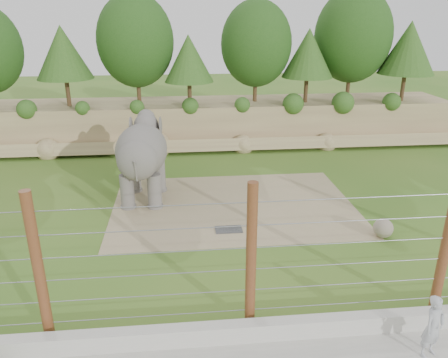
{
  "coord_description": "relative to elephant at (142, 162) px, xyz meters",
  "views": [
    {
      "loc": [
        -1.59,
        -13.6,
        7.6
      ],
      "look_at": [
        0.0,
        2.0,
        1.6
      ],
      "focal_mm": 35.0,
      "sensor_mm": 36.0,
      "label": 1
    }
  ],
  "objects": [
    {
      "name": "retaining_wall",
      "position": [
        3.25,
        -9.09,
        -1.47
      ],
      "size": [
        26.0,
        0.35,
        0.5
      ],
      "primitive_type": "cube",
      "color": "#B9B8AD",
      "rests_on": "ground"
    },
    {
      "name": "dirt_patch",
      "position": [
        3.75,
        -1.09,
        -1.71
      ],
      "size": [
        10.0,
        7.0,
        0.02
      ],
      "primitive_type": "cube",
      "color": "tan",
      "rests_on": "ground"
    },
    {
      "name": "stone_ball",
      "position": [
        8.75,
        -4.39,
        -1.35
      ],
      "size": [
        0.71,
        0.71,
        0.71
      ],
      "primitive_type": "sphere",
      "color": "gray",
      "rests_on": "dirt_patch"
    },
    {
      "name": "zookeeper",
      "position": [
        7.3,
        -10.05,
        -0.9
      ],
      "size": [
        0.69,
        0.6,
        1.61
      ],
      "primitive_type": "imported",
      "rotation": [
        0.0,
        0.0,
        0.43
      ],
      "color": "silver",
      "rests_on": "walkway"
    },
    {
      "name": "ground",
      "position": [
        3.25,
        -4.09,
        -1.72
      ],
      "size": [
        90.0,
        90.0,
        0.0
      ],
      "primitive_type": "plane",
      "color": "#386A1E",
      "rests_on": "ground"
    },
    {
      "name": "back_embankment",
      "position": [
        3.84,
        8.58,
        2.25
      ],
      "size": [
        30.0,
        5.52,
        8.77
      ],
      "color": "#8B7151",
      "rests_on": "ground"
    },
    {
      "name": "elephant",
      "position": [
        0.0,
        0.0,
        0.0
      ],
      "size": [
        2.09,
        4.36,
        3.44
      ],
      "primitive_type": null,
      "rotation": [
        0.0,
        0.0,
        -0.07
      ],
      "color": "#67635D",
      "rests_on": "ground"
    },
    {
      "name": "barrier_fence",
      "position": [
        3.25,
        -8.59,
        0.28
      ],
      "size": [
        20.26,
        0.26,
        4.0
      ],
      "color": "#592317",
      "rests_on": "ground"
    },
    {
      "name": "drain_grate",
      "position": [
        3.31,
        -3.28,
        -1.68
      ],
      "size": [
        1.0,
        0.6,
        0.03
      ],
      "primitive_type": "cube",
      "color": "#262628",
      "rests_on": "dirt_patch"
    }
  ]
}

